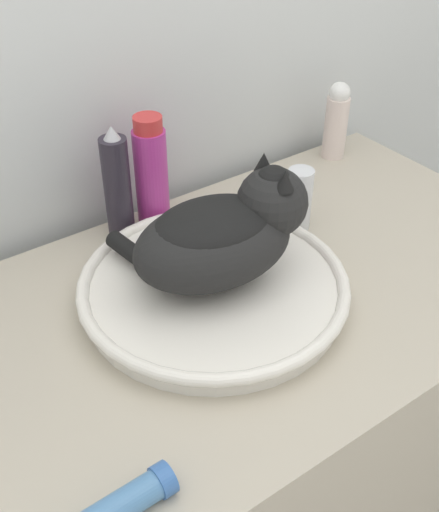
{
  "coord_description": "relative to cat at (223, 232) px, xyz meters",
  "views": [
    {
      "loc": [
        -0.42,
        -0.3,
        1.45
      ],
      "look_at": [
        0.01,
        0.3,
        0.9
      ],
      "focal_mm": 45.0,
      "sensor_mm": 36.0,
      "label": 1
    }
  ],
  "objects": [
    {
      "name": "faucet",
      "position": [
        0.21,
        0.08,
        -0.05
      ],
      "size": [
        0.12,
        0.06,
        0.13
      ],
      "rotation": [
        0.0,
        0.0,
        -2.83
      ],
      "color": "silver",
      "rests_on": "vanity_counter"
    },
    {
      "name": "sink_basin",
      "position": [
        -0.02,
        0.0,
        -0.1
      ],
      "size": [
        0.41,
        0.41,
        0.04
      ],
      "color": "white",
      "rests_on": "vanity_counter"
    },
    {
      "name": "cream_tube",
      "position": [
        -0.31,
        -0.24,
        -0.1
      ],
      "size": [
        0.15,
        0.04,
        0.04
      ],
      "rotation": [
        0.0,
        0.0,
        0.02
      ],
      "color": "#4C7FB2",
      "rests_on": "vanity_counter"
    },
    {
      "name": "shampoo_bottle_tall",
      "position": [
        0.02,
        0.24,
        -0.02
      ],
      "size": [
        0.06,
        0.06,
        0.2
      ],
      "color": "#B2338C",
      "rests_on": "vanity_counter"
    },
    {
      "name": "cat",
      "position": [
        0.0,
        0.0,
        0.0
      ],
      "size": [
        0.28,
        0.26,
        0.17
      ],
      "rotation": [
        0.0,
        0.0,
        6.14
      ],
      "color": "black",
      "rests_on": "sink_basin"
    },
    {
      "name": "hairspray_can_black",
      "position": [
        -0.05,
        0.24,
        -0.02
      ],
      "size": [
        0.05,
        0.05,
        0.21
      ],
      "color": "#28232D",
      "rests_on": "vanity_counter"
    },
    {
      "name": "vanity_counter",
      "position": [
        -0.02,
        -0.01,
        -0.52
      ],
      "size": [
        1.2,
        0.6,
        0.81
      ],
      "color": "#B2A893",
      "rests_on": "ground_plane"
    },
    {
      "name": "deodorant_stick",
      "position": [
        0.46,
        0.24,
        -0.04
      ],
      "size": [
        0.05,
        0.05,
        0.16
      ],
      "color": "silver",
      "rests_on": "vanity_counter"
    }
  ]
}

